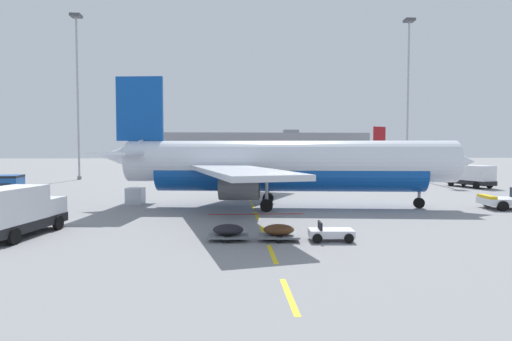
# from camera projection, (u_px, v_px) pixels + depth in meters

# --- Properties ---
(ground) EXTENTS (400.00, 400.00, 0.00)m
(ground) POSITION_uv_depth(u_px,v_px,m) (417.00, 191.00, 54.57)
(ground) COLOR gray
(apron_paint_markings) EXTENTS (8.00, 96.70, 0.01)m
(apron_paint_markings) POSITION_uv_depth(u_px,v_px,m) (248.00, 194.00, 50.69)
(apron_paint_markings) COLOR yellow
(apron_paint_markings) RESTS_ON ground
(airliner_foreground) EXTENTS (34.82, 34.40, 12.20)m
(airliner_foreground) POSITION_uv_depth(u_px,v_px,m) (283.00, 165.00, 39.19)
(airliner_foreground) COLOR silver
(airliner_foreground) RESTS_ON ground
(airliner_mid_left) EXTENTS (30.23, 28.67, 11.07)m
(airliner_mid_left) POSITION_uv_depth(u_px,v_px,m) (342.00, 157.00, 100.79)
(airliner_mid_left) COLOR silver
(airliner_mid_left) RESTS_ON ground
(catering_truck) EXTENTS (4.25, 7.39, 3.14)m
(catering_truck) POSITION_uv_depth(u_px,v_px,m) (471.00, 176.00, 59.97)
(catering_truck) COLOR black
(catering_truck) RESTS_ON ground
(fuel_service_truck) EXTENTS (3.50, 7.29, 3.14)m
(fuel_service_truck) POSITION_uv_depth(u_px,v_px,m) (17.00, 211.00, 26.00)
(fuel_service_truck) COLOR black
(fuel_service_truck) RESTS_ON ground
(baggage_train) EXTENTS (8.67, 2.05, 1.14)m
(baggage_train) POSITION_uv_depth(u_px,v_px,m) (279.00, 232.00, 25.05)
(baggage_train) COLOR silver
(baggage_train) RESTS_ON ground
(uld_cargo_container) EXTENTS (1.76, 1.73, 1.60)m
(uld_cargo_container) POSITION_uv_depth(u_px,v_px,m) (135.00, 196.00, 41.78)
(uld_cargo_container) COLOR #B7BCC6
(uld_cargo_container) RESTS_ON ground
(apron_light_mast_near) EXTENTS (1.80, 1.80, 29.04)m
(apron_light_mast_near) POSITION_uv_depth(u_px,v_px,m) (77.00, 79.00, 74.58)
(apron_light_mast_near) COLOR slate
(apron_light_mast_near) RESTS_ON ground
(apron_light_mast_far) EXTENTS (1.80, 1.80, 29.76)m
(apron_light_mast_far) POSITION_uv_depth(u_px,v_px,m) (408.00, 82.00, 79.65)
(apron_light_mast_far) COLOR slate
(apron_light_mast_far) RESTS_ON ground
(terminal_satellite) EXTENTS (81.25, 24.97, 13.22)m
(terminal_satellite) POSITION_uv_depth(u_px,v_px,m) (261.00, 148.00, 170.79)
(terminal_satellite) COLOR gray
(terminal_satellite) RESTS_ON ground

